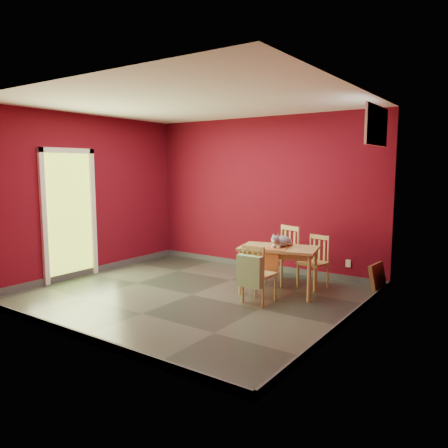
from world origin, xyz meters
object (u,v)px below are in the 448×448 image
Objects in this scene: dining_table at (279,253)px; cat at (282,239)px; chair_near at (258,273)px; chair_far_right at (315,261)px; picture_frame at (378,279)px; tote_bag at (250,271)px; chair_far_left at (284,254)px.

dining_table is 0.20m from cat.
dining_table is 1.51× the size of chair_near.
cat reaches higher than chair_near.
chair_far_right is 1.00× the size of chair_near.
chair_near is 0.71m from cat.
cat is at bearing -116.52° from chair_far_right.
dining_table is 2.64× the size of picture_frame.
tote_bag is (-0.02, -0.76, -0.13)m from dining_table.
cat reaches higher than chair_far_left.
chair_near is 1.78× the size of cat.
dining_table is 0.63m from chair_far_left.
tote_bag is 1.07× the size of picture_frame.
chair_far_right is at bearing -169.59° from picture_frame.
chair_far_right is (0.52, 0.02, -0.05)m from chair_far_left.
tote_bag is 1.98m from picture_frame.
chair_near reaches higher than chair_far_right.
chair_far_right reaches higher than tote_bag.
chair_far_left is at bearing 101.03° from cat.
chair_far_right is at bearing 74.30° from chair_near.
dining_table is at bearing 88.04° from chair_near.
chair_near reaches higher than picture_frame.
chair_far_left is at bearing -177.85° from chair_far_right.
cat reaches higher than tote_bag.
picture_frame is at bearing 50.95° from tote_bag.
cat is (0.05, 0.59, 0.39)m from chair_near.
chair_far_left is at bearing 99.60° from chair_near.
tote_bag is at bearing -103.60° from chair_far_right.
dining_table reaches higher than picture_frame.
chair_near is 1.64× the size of tote_bag.
chair_far_left reaches higher than dining_table.
chair_far_left is 1.45m from picture_frame.
chair_far_left reaches higher than tote_bag.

